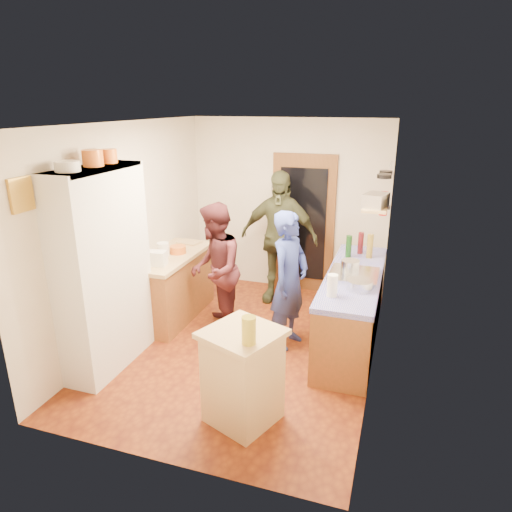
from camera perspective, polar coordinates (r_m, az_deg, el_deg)
The scene contains 44 objects.
floor at distance 5.65m, azimuth -1.40°, elevation -11.18°, with size 3.00×4.00×0.02m, color brown.
ceiling at distance 4.91m, azimuth -1.66°, elevation 16.40°, with size 3.00×4.00×0.02m, color silver.
wall_back at distance 6.99m, azimuth 4.03°, elevation 6.23°, with size 3.00×0.02×2.60m, color beige.
wall_front at distance 3.43m, azimuth -12.92°, elevation -7.86°, with size 3.00×0.02×2.60m, color beige.
wall_left at distance 5.79m, azimuth -15.76°, elevation 2.92°, with size 0.02×4.00×2.60m, color beige.
wall_right at distance 4.86m, azimuth 15.51°, elevation -0.07°, with size 0.02×4.00×2.60m, color beige.
door_frame at distance 6.96m, azimuth 5.90°, elevation 3.99°, with size 0.95×0.06×2.10m, color brown.
door_glass at distance 6.93m, azimuth 5.84°, elevation 3.93°, with size 0.70×0.02×1.70m, color black.
hutch_body at distance 5.12m, azimuth -18.47°, elevation -1.79°, with size 0.40×1.20×2.20m, color silver.
hutch_top_shelf at distance 4.86m, azimuth -19.78°, elevation 10.22°, with size 0.40×1.14×0.04m, color silver.
plate_stack at distance 4.59m, azimuth -22.51°, elevation 10.31°, with size 0.23×0.23×0.10m, color white.
orange_pot_a at distance 4.87m, azimuth -19.74°, elevation 11.44°, with size 0.20×0.20×0.16m, color orange.
orange_pot_b at distance 5.09m, azimuth -17.88°, elevation 11.80°, with size 0.16×0.16×0.14m, color orange.
left_counter_base at distance 6.28m, azimuth -10.45°, elevation -3.89°, with size 0.60×1.40×0.85m, color #945124.
left_counter_top at distance 6.13m, azimuth -10.69°, elevation -0.01°, with size 0.64×1.44×0.05m, color #D5B474.
toaster at distance 5.72m, azimuth -12.33°, elevation -0.27°, with size 0.24×0.16×0.18m, color white.
kettle at distance 6.05m, azimuth -11.54°, elevation 0.82°, with size 0.16×0.16×0.18m, color white.
orange_bowl at distance 6.13m, azimuth -9.73°, elevation 0.79°, with size 0.21×0.21×0.10m, color orange.
chopping_board at distance 6.55m, azimuth -8.36°, elevation 1.71°, with size 0.30×0.22×0.03m, color #D5B474.
right_counter_base at distance 5.66m, azimuth 11.90°, elevation -6.65°, with size 0.60×2.20×0.84m, color #945124.
right_counter_top at distance 5.49m, azimuth 12.21°, elevation -2.40°, with size 0.62×2.22×0.06m, color #0B06AB.
hob at distance 5.37m, azimuth 12.12°, elevation -2.29°, with size 0.55×0.58×0.04m, color silver.
pot_on_hob at distance 5.38m, azimuth 11.70°, elevation -1.23°, with size 0.21×0.21×0.14m, color silver.
bottle_a at distance 5.97m, azimuth 11.51°, elevation 1.17°, with size 0.07×0.07×0.29m, color #143F14.
bottle_b at distance 6.16m, azimuth 12.95°, elevation 1.60°, with size 0.07×0.07×0.29m, color #591419.
bottle_c at distance 6.01m, azimuth 14.05°, elevation 1.20°, with size 0.08×0.08×0.31m, color olive.
paper_towel at distance 4.76m, azimuth 9.51°, elevation -3.66°, with size 0.11×0.11×0.24m, color white.
mixing_bowl at distance 5.00m, azimuth 12.79°, elevation -3.53°, with size 0.28×0.28×0.11m, color silver.
island_base at distance 4.28m, azimuth -1.66°, elevation -15.06°, with size 0.55×0.55×0.86m, color #D5B474.
island_top at distance 4.04m, azimuth -1.72°, elevation -9.70°, with size 0.62×0.62×0.05m, color #D5B474.
cutting_board at distance 4.10m, azimuth -1.78°, elevation -9.11°, with size 0.35×0.28×0.02m, color white.
oil_jar at distance 3.79m, azimuth -0.90°, elevation -9.27°, with size 0.12×0.12×0.24m, color #AD9E2D.
pan_rail at distance 6.19m, azimuth 16.50°, elevation 10.94°, with size 0.02×0.02×0.65m, color silver.
pan_hang_a at distance 6.04m, azimuth 15.74°, elevation 9.58°, with size 0.18×0.18×0.05m, color black.
pan_hang_b at distance 6.24m, azimuth 15.82°, elevation 9.66°, with size 0.16×0.16×0.05m, color black.
pan_hang_c at distance 6.43m, azimuth 15.93°, elevation 10.00°, with size 0.17×0.17×0.05m, color black.
wall_shelf at distance 5.19m, azimuth 14.64°, elevation 5.79°, with size 0.26×0.42×0.03m, color #D5B474.
radio at distance 5.17m, azimuth 14.73°, elevation 6.76°, with size 0.22×0.30×0.15m, color silver.
ext_bracket at distance 6.46m, azimuth 16.16°, elevation 5.85°, with size 0.06×0.10×0.04m, color black.
fire_extinguisher at distance 6.45m, azimuth 15.67°, elevation 6.34°, with size 0.11×0.11×0.32m, color red.
picture_frame at distance 4.45m, azimuth -27.29°, elevation 6.83°, with size 0.03×0.25×0.30m, color gold.
person_hob at distance 5.31m, azimuth 4.33°, elevation -3.21°, with size 0.60×0.40×1.66m, color navy.
person_left at distance 5.71m, azimuth -4.80°, elevation -1.57°, with size 0.81×0.63×1.67m, color #41191E.
person_back at distance 6.53m, azimuth 2.98°, elevation 2.29°, with size 1.13×0.47×1.92m, color #373A24.
Camera 1 is at (1.65, -4.61, 2.81)m, focal length 32.00 mm.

